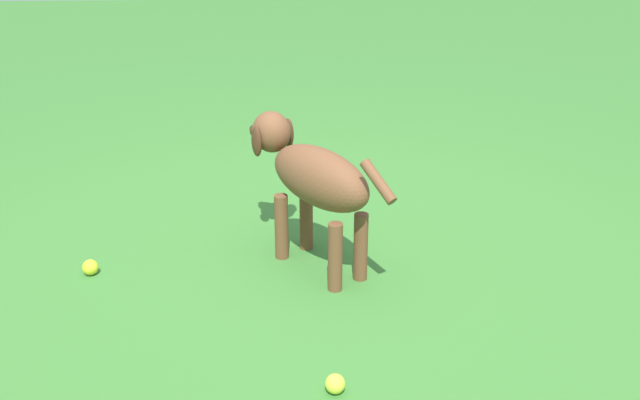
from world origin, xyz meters
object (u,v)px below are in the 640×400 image
(tennis_ball_2, at_px, (300,182))
(tennis_ball_0, at_px, (335,384))
(dog, at_px, (312,176))
(tennis_ball_1, at_px, (90,267))

(tennis_ball_2, bearing_deg, tennis_ball_0, 92.44)
(tennis_ball_0, relative_size, tennis_ball_2, 1.00)
(dog, xyz_separation_m, tennis_ball_1, (0.92, 0.05, -0.37))
(dog, relative_size, tennis_ball_0, 11.31)
(dog, height_order, tennis_ball_0, dog)
(tennis_ball_1, bearing_deg, dog, -176.62)
(tennis_ball_1, relative_size, tennis_ball_2, 1.00)
(dog, distance_m, tennis_ball_2, 0.90)
(tennis_ball_1, bearing_deg, tennis_ball_2, -135.55)
(tennis_ball_1, xyz_separation_m, tennis_ball_2, (-0.89, -0.87, 0.00))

